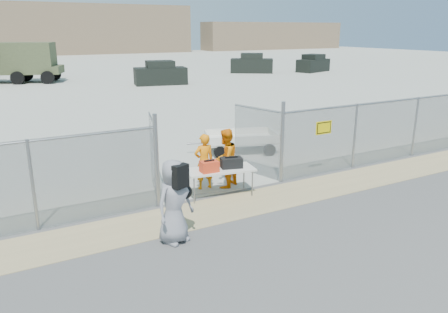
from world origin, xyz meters
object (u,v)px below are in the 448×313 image
folding_table (220,182)px  utility_trailer (241,141)px  security_worker_left (204,162)px  visitor (174,202)px  security_worker_right (226,158)px

folding_table → utility_trailer: bearing=61.5°
folding_table → security_worker_left: security_worker_left is taller
visitor → security_worker_left: bearing=32.3°
folding_table → visitor: size_ratio=1.01×
visitor → utility_trailer: visitor is taller
security_worker_left → utility_trailer: 4.22m
security_worker_right → utility_trailer: bearing=-155.6°
visitor → utility_trailer: 7.59m
visitor → security_worker_right: bearing=23.0°
security_worker_left → visitor: (-2.05, -2.69, 0.12)m
visitor → folding_table: bearing=21.2°
visitor → utility_trailer: bearing=27.7°
security_worker_right → utility_trailer: size_ratio=0.52×
security_worker_right → utility_trailer: security_worker_right is taller
folding_table → security_worker_right: (0.50, 0.60, 0.48)m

